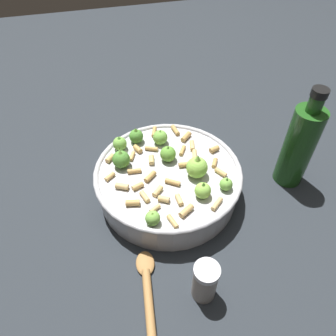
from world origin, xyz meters
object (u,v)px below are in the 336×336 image
(pepper_shaker, at_px, (203,282))
(olive_oil_bottle, at_px, (299,145))
(wooden_spoon, at_px, (149,308))
(cooking_pan, at_px, (168,179))

(pepper_shaker, distance_m, olive_oil_bottle, 0.37)
(olive_oil_bottle, relative_size, wooden_spoon, 0.98)
(pepper_shaker, relative_size, wooden_spoon, 0.36)
(cooking_pan, relative_size, olive_oil_bottle, 1.31)
(cooking_pan, distance_m, wooden_spoon, 0.28)
(olive_oil_bottle, bearing_deg, cooking_pan, -96.31)
(olive_oil_bottle, xyz_separation_m, wooden_spoon, (0.22, -0.39, -0.10))
(cooking_pan, xyz_separation_m, pepper_shaker, (0.25, -0.00, 0.00))
(pepper_shaker, bearing_deg, wooden_spoon, -87.22)
(wooden_spoon, bearing_deg, cooking_pan, 158.29)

